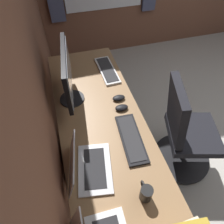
# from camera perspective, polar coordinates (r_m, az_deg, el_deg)

# --- Properties ---
(wall_back) EXTENTS (4.98, 0.10, 2.60)m
(wall_back) POSITION_cam_1_polar(r_m,az_deg,el_deg) (1.05, -23.29, 6.08)
(wall_back) COLOR brown
(wall_back) RESTS_ON ground
(desk) EXTENTS (2.17, 0.64, 0.73)m
(desk) POSITION_cam_1_polar(r_m,az_deg,el_deg) (1.55, -1.79, -7.39)
(desk) COLOR #936D47
(desk) RESTS_ON ground
(drawer_pedestal) EXTENTS (0.40, 0.51, 0.69)m
(drawer_pedestal) POSITION_cam_1_polar(r_m,az_deg,el_deg) (1.79, -1.83, -14.95)
(drawer_pedestal) COLOR #936D47
(drawer_pedestal) RESTS_ON ground
(monitor_primary) EXTENTS (0.55, 0.20, 0.44)m
(monitor_primary) POSITION_cam_1_polar(r_m,az_deg,el_deg) (1.58, -12.14, 10.05)
(monitor_primary) COLOR black
(monitor_primary) RESTS_ON desk
(laptop_leftmost) EXTENTS (0.38, 0.32, 0.21)m
(laptop_leftmost) POSITION_cam_1_polar(r_m,az_deg,el_deg) (1.32, -7.18, -14.59)
(laptop_leftmost) COLOR silver
(laptop_leftmost) RESTS_ON desk
(keyboard_main) EXTENTS (0.43, 0.17, 0.02)m
(keyboard_main) POSITION_cam_1_polar(r_m,az_deg,el_deg) (1.46, 5.30, -7.19)
(keyboard_main) COLOR black
(keyboard_main) RESTS_ON desk
(keyboard_spare) EXTENTS (0.42, 0.15, 0.02)m
(keyboard_spare) POSITION_cam_1_polar(r_m,az_deg,el_deg) (1.99, -1.33, 11.51)
(keyboard_spare) COLOR silver
(keyboard_spare) RESTS_ON desk
(mouse_main) EXTENTS (0.06, 0.10, 0.03)m
(mouse_main) POSITION_cam_1_polar(r_m,az_deg,el_deg) (1.63, 2.67, 1.20)
(mouse_main) COLOR black
(mouse_main) RESTS_ON desk
(mouse_spare) EXTENTS (0.06, 0.10, 0.03)m
(mouse_spare) POSITION_cam_1_polar(r_m,az_deg,el_deg) (1.70, 1.87, 3.92)
(mouse_spare) COLOR black
(mouse_spare) RESTS_ON desk
(coffee_mug) EXTENTS (0.11, 0.07, 0.11)m
(coffee_mug) POSITION_cam_1_polar(r_m,az_deg,el_deg) (1.25, 9.33, -21.21)
(coffee_mug) COLOR black
(coffee_mug) RESTS_ON desk
(office_chair) EXTENTS (0.56, 0.60, 0.97)m
(office_chair) POSITION_cam_1_polar(r_m,az_deg,el_deg) (1.93, 19.36, -5.78)
(office_chair) COLOR black
(office_chair) RESTS_ON ground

